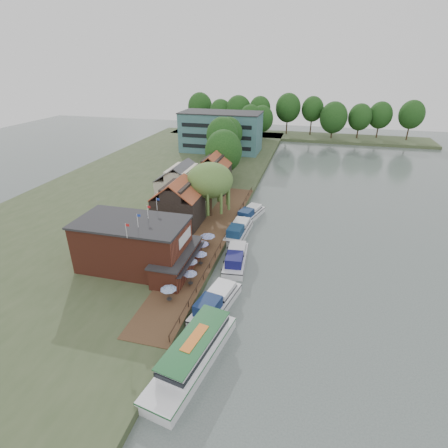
% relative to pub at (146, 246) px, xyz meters
% --- Properties ---
extents(ground, '(260.00, 260.00, 0.00)m').
position_rel_pub_xyz_m(ground, '(14.00, 1.00, -4.65)').
color(ground, '#485450').
rests_on(ground, ground).
extents(land_bank, '(50.00, 140.00, 1.00)m').
position_rel_pub_xyz_m(land_bank, '(-16.00, 36.00, -4.15)').
color(land_bank, '#384728').
rests_on(land_bank, ground).
extents(quay_deck, '(6.00, 50.00, 0.10)m').
position_rel_pub_xyz_m(quay_deck, '(6.00, 11.00, -3.60)').
color(quay_deck, '#47301E').
rests_on(quay_deck, land_bank).
extents(quay_rail, '(0.20, 49.00, 1.00)m').
position_rel_pub_xyz_m(quay_rail, '(8.70, 11.50, -3.15)').
color(quay_rail, black).
rests_on(quay_rail, land_bank).
extents(pub, '(20.00, 11.00, 7.30)m').
position_rel_pub_xyz_m(pub, '(0.00, 0.00, 0.00)').
color(pub, maroon).
rests_on(pub, land_bank).
extents(hotel_block, '(25.40, 12.40, 12.30)m').
position_rel_pub_xyz_m(hotel_block, '(-8.00, 71.00, 2.50)').
color(hotel_block, '#38666B').
rests_on(hotel_block, land_bank).
extents(cottage_a, '(8.60, 7.60, 8.50)m').
position_rel_pub_xyz_m(cottage_a, '(-1.00, 15.00, 0.60)').
color(cottage_a, black).
rests_on(cottage_a, land_bank).
extents(cottage_b, '(9.60, 8.60, 8.50)m').
position_rel_pub_xyz_m(cottage_b, '(-4.00, 25.00, 0.60)').
color(cottage_b, beige).
rests_on(cottage_b, land_bank).
extents(cottage_c, '(7.60, 7.60, 8.50)m').
position_rel_pub_xyz_m(cottage_c, '(0.00, 34.00, 0.60)').
color(cottage_c, black).
rests_on(cottage_c, land_bank).
extents(willow, '(8.60, 8.60, 10.43)m').
position_rel_pub_xyz_m(willow, '(3.50, 20.00, 1.56)').
color(willow, '#476B2D').
rests_on(willow, land_bank).
extents(umbrella_0, '(2.07, 2.07, 2.38)m').
position_rel_pub_xyz_m(umbrella_0, '(6.02, -6.56, -2.36)').
color(umbrella_0, navy).
rests_on(umbrella_0, quay_deck).
extents(umbrella_1, '(1.94, 1.94, 2.38)m').
position_rel_pub_xyz_m(umbrella_1, '(7.44, -2.69, -2.36)').
color(umbrella_1, navy).
rests_on(umbrella_1, quay_deck).
extents(umbrella_2, '(2.09, 2.09, 2.38)m').
position_rel_pub_xyz_m(umbrella_2, '(6.48, 0.13, -2.36)').
color(umbrella_2, navy).
rests_on(umbrella_2, quay_deck).
extents(umbrella_3, '(2.01, 2.01, 2.38)m').
position_rel_pub_xyz_m(umbrella_3, '(7.20, 2.43, -2.36)').
color(umbrella_3, '#1B3699').
rests_on(umbrella_3, quay_deck).
extents(umbrella_4, '(2.37, 2.37, 2.38)m').
position_rel_pub_xyz_m(umbrella_4, '(6.39, 5.37, -2.36)').
color(umbrella_4, navy).
rests_on(umbrella_4, quay_deck).
extents(umbrella_5, '(2.42, 2.42, 2.38)m').
position_rel_pub_xyz_m(umbrella_5, '(6.59, 8.11, -2.36)').
color(umbrella_5, navy).
rests_on(umbrella_5, quay_deck).
extents(cruiser_0, '(5.44, 11.28, 2.66)m').
position_rel_pub_xyz_m(cruiser_0, '(11.64, -5.19, -3.32)').
color(cruiser_0, white).
rests_on(cruiser_0, ground).
extents(cruiser_1, '(4.54, 10.98, 2.62)m').
position_rel_pub_xyz_m(cruiser_1, '(11.70, 5.89, -3.34)').
color(cruiser_1, silver).
rests_on(cruiser_1, ground).
extents(cruiser_2, '(4.02, 10.82, 2.61)m').
position_rel_pub_xyz_m(cruiser_2, '(10.09, 15.12, -3.34)').
color(cruiser_2, silver).
rests_on(cruiser_2, ground).
extents(cruiser_3, '(5.56, 10.33, 2.38)m').
position_rel_pub_xyz_m(cruiser_3, '(10.67, 23.07, -3.46)').
color(cruiser_3, white).
rests_on(cruiser_3, ground).
extents(tour_boat, '(6.44, 14.57, 3.08)m').
position_rel_pub_xyz_m(tour_boat, '(11.71, -14.32, -3.11)').
color(tour_boat, silver).
rests_on(tour_boat, ground).
extents(swan, '(0.44, 0.44, 0.44)m').
position_rel_pub_xyz_m(swan, '(9.50, -11.51, -4.43)').
color(swan, white).
rests_on(swan, ground).
extents(bank_tree_0, '(8.94, 8.94, 12.42)m').
position_rel_pub_xyz_m(bank_tree_0, '(0.49, 41.57, 2.56)').
color(bank_tree_0, '#143811').
rests_on(bank_tree_0, land_bank).
extents(bank_tree_1, '(8.51, 8.51, 13.57)m').
position_rel_pub_xyz_m(bank_tree_1, '(-2.84, 52.87, 3.13)').
color(bank_tree_1, '#143811').
rests_on(bank_tree_1, land_bank).
extents(bank_tree_2, '(8.00, 8.00, 12.39)m').
position_rel_pub_xyz_m(bank_tree_2, '(-2.99, 60.95, 2.55)').
color(bank_tree_2, '#143811').
rests_on(bank_tree_2, land_bank).
extents(bank_tree_3, '(7.62, 7.62, 10.92)m').
position_rel_pub_xyz_m(bank_tree_3, '(-4.40, 79.59, 1.81)').
color(bank_tree_3, '#143811').
rests_on(bank_tree_3, land_bank).
extents(bank_tree_4, '(7.76, 7.76, 12.83)m').
position_rel_pub_xyz_m(bank_tree_4, '(-1.67, 87.96, 2.76)').
color(bank_tree_4, '#143811').
rests_on(bank_tree_4, land_bank).
extents(bank_tree_5, '(8.46, 8.46, 11.98)m').
position_rel_pub_xyz_m(bank_tree_5, '(1.54, 93.83, 2.34)').
color(bank_tree_5, '#143811').
rests_on(bank_tree_5, land_bank).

